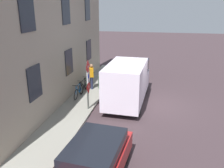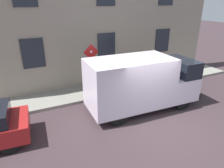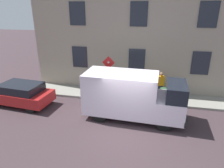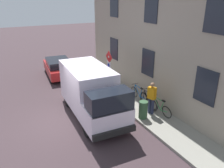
% 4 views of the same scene
% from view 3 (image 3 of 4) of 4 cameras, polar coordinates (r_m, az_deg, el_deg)
% --- Properties ---
extents(ground_plane, '(80.00, 80.00, 0.00)m').
position_cam_3_polar(ground_plane, '(10.24, 3.81, -12.88)').
color(ground_plane, '#3D2F33').
extents(sidewalk_slab, '(1.89, 16.76, 0.14)m').
position_cam_3_polar(sidewalk_slab, '(13.65, 6.25, -3.45)').
color(sidewalk_slab, gray).
rests_on(sidewalk_slab, ground_plane).
extents(building_facade, '(0.75, 14.76, 7.33)m').
position_cam_3_polar(building_facade, '(13.87, 7.42, 12.45)').
color(building_facade, gray).
rests_on(building_facade, ground_plane).
extents(sign_post_stacked, '(0.15, 0.56, 2.65)m').
position_cam_3_polar(sign_post_stacked, '(12.57, -0.97, 2.91)').
color(sign_post_stacked, '#474C47').
rests_on(sign_post_stacked, sidewalk_slab).
extents(delivery_van, '(2.22, 5.41, 2.50)m').
position_cam_3_polar(delivery_van, '(10.72, 5.66, -3.11)').
color(delivery_van, white).
rests_on(delivery_van, ground_plane).
extents(parked_hatchback, '(2.09, 4.14, 1.38)m').
position_cam_3_polar(parked_hatchback, '(13.57, -24.62, -2.45)').
color(parked_hatchback, '#AC1F1F').
rests_on(parked_hatchback, ground_plane).
extents(bicycle_green, '(0.46, 1.72, 0.89)m').
position_cam_3_polar(bicycle_green, '(13.82, 14.36, -1.71)').
color(bicycle_green, black).
rests_on(bicycle_green, sidewalk_slab).
extents(bicycle_black, '(0.46, 1.71, 0.89)m').
position_cam_3_polar(bicycle_black, '(13.80, 10.51, -1.43)').
color(bicycle_black, black).
rests_on(bicycle_black, sidewalk_slab).
extents(bicycle_blue, '(0.46, 1.71, 0.89)m').
position_cam_3_polar(bicycle_blue, '(13.84, 6.66, -1.13)').
color(bicycle_blue, black).
rests_on(bicycle_blue, sidewalk_slab).
extents(pedestrian, '(0.36, 0.46, 1.72)m').
position_cam_3_polar(pedestrian, '(13.27, 13.60, 0.00)').
color(pedestrian, '#262B47').
rests_on(pedestrian, sidewalk_slab).
extents(litter_bin, '(0.44, 0.44, 0.90)m').
position_cam_3_polar(litter_bin, '(12.87, 14.30, -3.05)').
color(litter_bin, '#2D5133').
rests_on(litter_bin, sidewalk_slab).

